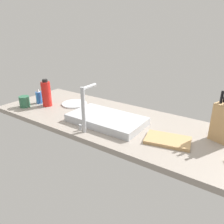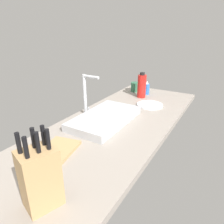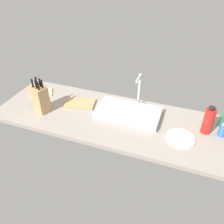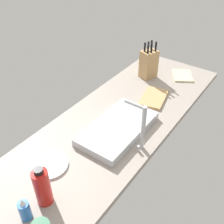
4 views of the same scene
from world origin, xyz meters
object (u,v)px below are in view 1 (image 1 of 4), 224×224
Objects in this scene: dinner_plate at (74,104)px; faucet at (84,106)px; sink_basin at (107,119)px; coffee_mug at (24,102)px; cutting_board at (168,140)px; soap_bottle at (39,97)px; water_bottle at (46,94)px.

faucet is at bearing 141.26° from dinner_plate.
coffee_mug reaches higher than sink_basin.
dinner_plate is at bearing -10.01° from cutting_board.
faucet reaches higher than dinner_plate.
dinner_plate is at bearing -137.71° from coffee_mug.
cutting_board is at bearing 179.26° from soap_bottle.
cutting_board is (-47.28, -16.36, -15.64)cm from faucet.
sink_basin is 2.33× the size of water_bottle.
coffee_mug is (2.13, 12.58, -0.94)cm from soap_bottle.
soap_bottle reaches higher than coffee_mug.
faucet is 3.25× the size of coffee_mug.
cutting_board is at bearing 179.48° from water_bottle.
dinner_plate is 39.43cm from coffee_mug.
water_bottle reaches higher than soap_bottle.
coffee_mug reaches higher than cutting_board.
water_bottle is at bearing 41.50° from dinner_plate.
sink_basin is at bearing -101.88° from faucet.
coffee_mug is (12.80, 12.04, -5.79)cm from water_bottle.
coffee_mug is at bearing -4.39° from faucet.
soap_bottle is 1.42× the size of coffee_mug.
coffee_mug reaches higher than dinner_plate.
soap_bottle is at bearing -2.91° from water_bottle.
soap_bottle reaches higher than cutting_board.
sink_basin is at bearing 179.62° from soap_bottle.
faucet is 69.63cm from soap_bottle.
cutting_board is at bearing 178.68° from sink_basin.
water_bottle reaches higher than sink_basin.
sink_basin is at bearing -170.47° from coffee_mug.
faucet is at bearing 175.61° from coffee_mug.
faucet is 1.31× the size of water_bottle.
water_bottle is at bearing -136.75° from coffee_mug.
soap_bottle is 0.57× the size of water_bottle.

